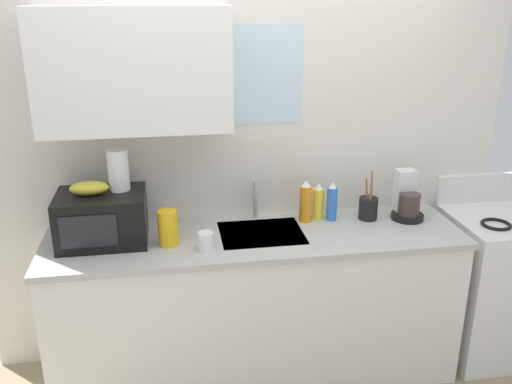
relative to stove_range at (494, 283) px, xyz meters
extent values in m
cube|color=silver|center=(-1.50, 0.35, 0.79)|extent=(3.07, 0.10, 2.50)
cube|color=white|center=(-2.10, 0.14, 1.33)|extent=(0.97, 0.32, 0.62)
cube|color=silver|center=(-1.46, 0.31, 1.27)|extent=(0.56, 0.02, 0.55)
cube|color=white|center=(-1.50, 0.00, -0.03)|extent=(2.27, 0.60, 0.86)
cube|color=#B7B7B2|center=(-1.50, 0.00, 0.42)|extent=(2.30, 0.63, 0.03)
cube|color=#9EA0A5|center=(-1.46, 0.02, 0.37)|extent=(0.46, 0.38, 0.14)
cylinder|color=#B2B5BA|center=(-1.46, 0.24, 0.56)|extent=(0.03, 0.03, 0.23)
cube|color=white|center=(0.00, 0.00, -0.01)|extent=(0.60, 0.60, 0.90)
torus|color=black|center=(-0.12, -0.10, 0.45)|extent=(0.17, 0.17, 0.02)
cube|color=white|center=(0.00, 0.28, 0.53)|extent=(0.60, 0.04, 0.18)
cube|color=black|center=(-2.31, 0.05, 0.58)|extent=(0.46, 0.34, 0.27)
cube|color=black|center=(-2.36, -0.13, 0.58)|extent=(0.28, 0.01, 0.17)
ellipsoid|color=gold|center=(-2.36, 0.05, 0.75)|extent=(0.20, 0.11, 0.07)
cylinder|color=white|center=(-2.21, 0.10, 0.82)|extent=(0.11, 0.11, 0.22)
cylinder|color=black|center=(-0.58, 0.08, 0.46)|extent=(0.19, 0.19, 0.03)
cylinder|color=#3F332D|center=(-0.58, 0.07, 0.54)|extent=(0.12, 0.12, 0.13)
cube|color=silver|center=(-0.58, 0.15, 0.59)|extent=(0.11, 0.09, 0.26)
cylinder|color=orange|center=(-1.18, 0.14, 0.55)|extent=(0.07, 0.07, 0.21)
cone|color=white|center=(-1.18, 0.14, 0.67)|extent=(0.05, 0.05, 0.04)
cylinder|color=yellow|center=(-1.10, 0.17, 0.53)|extent=(0.06, 0.06, 0.18)
cone|color=white|center=(-1.10, 0.17, 0.64)|extent=(0.05, 0.05, 0.04)
cylinder|color=blue|center=(-1.03, 0.14, 0.54)|extent=(0.06, 0.06, 0.20)
cone|color=white|center=(-1.03, 0.14, 0.66)|extent=(0.05, 0.05, 0.04)
cylinder|color=gold|center=(-1.97, -0.05, 0.54)|extent=(0.10, 0.10, 0.19)
cylinder|color=white|center=(-1.78, -0.14, 0.49)|extent=(0.08, 0.08, 0.09)
cylinder|color=black|center=(-0.81, 0.12, 0.51)|extent=(0.11, 0.11, 0.13)
cylinder|color=olive|center=(-0.82, 0.12, 0.59)|extent=(0.03, 0.01, 0.21)
cylinder|color=olive|center=(-0.79, 0.13, 0.61)|extent=(0.02, 0.02, 0.25)
cylinder|color=olive|center=(-0.81, 0.10, 0.60)|extent=(0.02, 0.03, 0.24)
camera|label=1|loc=(-1.95, -2.75, 1.70)|focal=38.81mm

